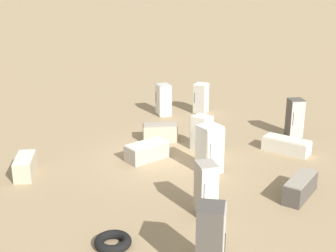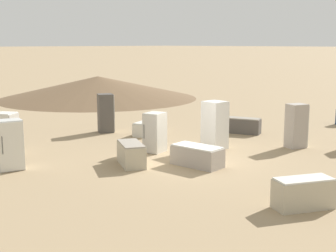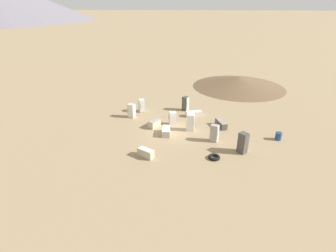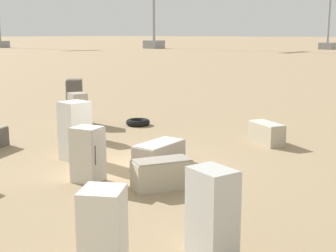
{
  "view_description": "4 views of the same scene",
  "coord_description": "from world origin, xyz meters",
  "px_view_note": "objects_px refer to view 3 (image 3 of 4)",
  "views": [
    {
      "loc": [
        9.93,
        14.27,
        7.22
      ],
      "look_at": [
        -0.94,
        -1.15,
        0.86
      ],
      "focal_mm": 50.0,
      "sensor_mm": 36.0,
      "label": 1
    },
    {
      "loc": [
        10.47,
        -11.7,
        4.0
      ],
      "look_at": [
        -0.98,
        -0.04,
        1.1
      ],
      "focal_mm": 50.0,
      "sensor_mm": 36.0,
      "label": 2
    },
    {
      "loc": [
        24.32,
        2.56,
        12.16
      ],
      "look_at": [
        1.13,
        -0.09,
        1.16
      ],
      "focal_mm": 28.0,
      "sensor_mm": 36.0,
      "label": 3
    },
    {
      "loc": [
        -9.74,
        -9.12,
        3.89
      ],
      "look_at": [
        1.32,
        -0.15,
        1.06
      ],
      "focal_mm": 50.0,
      "sensor_mm": 36.0,
      "label": 4
    }
  ],
  "objects_px": {
    "discarded_fridge_4": "(141,106)",
    "discarded_fridge_11": "(243,143)",
    "discarded_fridge_2": "(166,131)",
    "discarded_fridge_3": "(221,124)",
    "discarded_fridge_6": "(173,118)",
    "discarded_fridge_1": "(191,122)",
    "discarded_fridge_7": "(186,104)",
    "discarded_fridge_5": "(194,114)",
    "discarded_fridge_10": "(155,124)",
    "scrap_tire": "(214,157)",
    "discarded_fridge_8": "(214,133)",
    "discarded_fridge_9": "(146,153)",
    "rusty_barrel": "(278,136)",
    "discarded_fridge_0": "(131,111)"
  },
  "relations": [
    {
      "from": "discarded_fridge_3",
      "to": "scrap_tire",
      "type": "bearing_deg",
      "value": 60.01
    },
    {
      "from": "discarded_fridge_9",
      "to": "rusty_barrel",
      "type": "height_order",
      "value": "rusty_barrel"
    },
    {
      "from": "discarded_fridge_5",
      "to": "discarded_fridge_10",
      "type": "distance_m",
      "value": 5.42
    },
    {
      "from": "discarded_fridge_4",
      "to": "discarded_fridge_3",
      "type": "bearing_deg",
      "value": 129.78
    },
    {
      "from": "discarded_fridge_6",
      "to": "discarded_fridge_10",
      "type": "distance_m",
      "value": 2.07
    },
    {
      "from": "discarded_fridge_5",
      "to": "discarded_fridge_11",
      "type": "relative_size",
      "value": 1.06
    },
    {
      "from": "discarded_fridge_1",
      "to": "discarded_fridge_7",
      "type": "distance_m",
      "value": 5.72
    },
    {
      "from": "rusty_barrel",
      "to": "discarded_fridge_0",
      "type": "bearing_deg",
      "value": -103.9
    },
    {
      "from": "discarded_fridge_1",
      "to": "discarded_fridge_3",
      "type": "height_order",
      "value": "discarded_fridge_1"
    },
    {
      "from": "discarded_fridge_2",
      "to": "discarded_fridge_6",
      "type": "xyz_separation_m",
      "value": [
        -2.44,
        0.41,
        0.4
      ]
    },
    {
      "from": "discarded_fridge_2",
      "to": "discarded_fridge_7",
      "type": "height_order",
      "value": "discarded_fridge_7"
    },
    {
      "from": "discarded_fridge_1",
      "to": "discarded_fridge_6",
      "type": "height_order",
      "value": "discarded_fridge_1"
    },
    {
      "from": "discarded_fridge_8",
      "to": "discarded_fridge_10",
      "type": "relative_size",
      "value": 1.04
    },
    {
      "from": "discarded_fridge_1",
      "to": "discarded_fridge_10",
      "type": "relative_size",
      "value": 1.12
    },
    {
      "from": "discarded_fridge_4",
      "to": "discarded_fridge_11",
      "type": "height_order",
      "value": "discarded_fridge_11"
    },
    {
      "from": "discarded_fridge_4",
      "to": "scrap_tire",
      "type": "bearing_deg",
      "value": 99.88
    },
    {
      "from": "discarded_fridge_5",
      "to": "discarded_fridge_8",
      "type": "xyz_separation_m",
      "value": [
        6.04,
        2.09,
        0.55
      ]
    },
    {
      "from": "discarded_fridge_3",
      "to": "scrap_tire",
      "type": "xyz_separation_m",
      "value": [
        6.5,
        -1.01,
        -0.22
      ]
    },
    {
      "from": "rusty_barrel",
      "to": "discarded_fridge_11",
      "type": "bearing_deg",
      "value": -53.37
    },
    {
      "from": "discarded_fridge_2",
      "to": "discarded_fridge_3",
      "type": "distance_m",
      "value": 6.16
    },
    {
      "from": "discarded_fridge_1",
      "to": "discarded_fridge_11",
      "type": "distance_m",
      "value": 6.22
    },
    {
      "from": "discarded_fridge_1",
      "to": "discarded_fridge_5",
      "type": "relative_size",
      "value": 0.9
    },
    {
      "from": "discarded_fridge_0",
      "to": "discarded_fridge_9",
      "type": "bearing_deg",
      "value": 127.75
    },
    {
      "from": "discarded_fridge_4",
      "to": "discarded_fridge_6",
      "type": "distance_m",
      "value": 5.31
    },
    {
      "from": "discarded_fridge_2",
      "to": "discarded_fridge_3",
      "type": "bearing_deg",
      "value": 18.7
    },
    {
      "from": "discarded_fridge_6",
      "to": "discarded_fridge_4",
      "type": "bearing_deg",
      "value": 37.84
    },
    {
      "from": "discarded_fridge_11",
      "to": "rusty_barrel",
      "type": "height_order",
      "value": "discarded_fridge_11"
    },
    {
      "from": "discarded_fridge_6",
      "to": "discarded_fridge_10",
      "type": "height_order",
      "value": "discarded_fridge_6"
    },
    {
      "from": "discarded_fridge_3",
      "to": "discarded_fridge_4",
      "type": "distance_m",
      "value": 10.01
    },
    {
      "from": "discarded_fridge_10",
      "to": "scrap_tire",
      "type": "relative_size",
      "value": 1.59
    },
    {
      "from": "discarded_fridge_1",
      "to": "discarded_fridge_9",
      "type": "bearing_deg",
      "value": -28.7
    },
    {
      "from": "discarded_fridge_4",
      "to": "discarded_fridge_5",
      "type": "height_order",
      "value": "discarded_fridge_4"
    },
    {
      "from": "discarded_fridge_5",
      "to": "scrap_tire",
      "type": "bearing_deg",
      "value": -6.6
    },
    {
      "from": "discarded_fridge_8",
      "to": "discarded_fridge_9",
      "type": "bearing_deg",
      "value": -38.61
    },
    {
      "from": "discarded_fridge_4",
      "to": "discarded_fridge_8",
      "type": "xyz_separation_m",
      "value": [
        6.69,
        8.5,
        0.07
      ]
    },
    {
      "from": "discarded_fridge_3",
      "to": "discarded_fridge_4",
      "type": "relative_size",
      "value": 1.23
    },
    {
      "from": "discarded_fridge_11",
      "to": "discarded_fridge_0",
      "type": "bearing_deg",
      "value": -165.22
    },
    {
      "from": "scrap_tire",
      "to": "rusty_barrel",
      "type": "distance_m",
      "value": 7.64
    },
    {
      "from": "discarded_fridge_2",
      "to": "scrap_tire",
      "type": "xyz_separation_m",
      "value": [
        4.11,
        4.66,
        -0.21
      ]
    },
    {
      "from": "discarded_fridge_4",
      "to": "discarded_fridge_9",
      "type": "height_order",
      "value": "discarded_fridge_4"
    },
    {
      "from": "discarded_fridge_0",
      "to": "discarded_fridge_3",
      "type": "height_order",
      "value": "discarded_fridge_0"
    },
    {
      "from": "discarded_fridge_7",
      "to": "discarded_fridge_9",
      "type": "relative_size",
      "value": 1.1
    },
    {
      "from": "discarded_fridge_1",
      "to": "discarded_fridge_7",
      "type": "height_order",
      "value": "discarded_fridge_1"
    },
    {
      "from": "discarded_fridge_3",
      "to": "discarded_fridge_2",
      "type": "bearing_deg",
      "value": 1.74
    },
    {
      "from": "discarded_fridge_5",
      "to": "discarded_fridge_6",
      "type": "bearing_deg",
      "value": -59.04
    },
    {
      "from": "discarded_fridge_7",
      "to": "discarded_fridge_9",
      "type": "height_order",
      "value": "discarded_fridge_7"
    },
    {
      "from": "discarded_fridge_3",
      "to": "discarded_fridge_5",
      "type": "distance_m",
      "value": 4.05
    },
    {
      "from": "discarded_fridge_8",
      "to": "discarded_fridge_9",
      "type": "distance_m",
      "value": 7.0
    },
    {
      "from": "discarded_fridge_10",
      "to": "discarded_fridge_5",
      "type": "bearing_deg",
      "value": 68.92
    },
    {
      "from": "discarded_fridge_0",
      "to": "discarded_fridge_8",
      "type": "distance_m",
      "value": 10.51
    }
  ]
}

